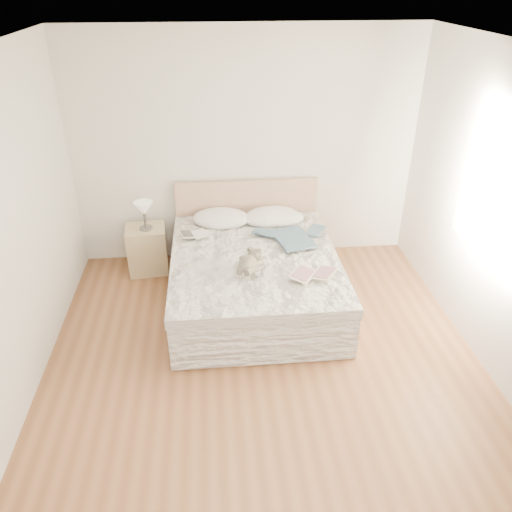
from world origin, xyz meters
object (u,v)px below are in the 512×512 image
bed (254,275)px  table_lamp (144,210)px  photo_book (193,235)px  nightstand (147,249)px  teddy_bear (248,269)px  childrens_book (314,274)px

bed → table_lamp: (-1.19, 0.71, 0.50)m
photo_book → bed: bearing=-47.3°
nightstand → photo_book: (0.57, -0.36, 0.35)m
teddy_bear → bed: bearing=101.2°
bed → teddy_bear: bed is taller
table_lamp → childrens_book: (1.71, -1.26, -0.17)m
table_lamp → childrens_book: 2.13m
table_lamp → teddy_bear: 1.58m
nightstand → childrens_book: (1.73, -1.29, 0.35)m
bed → table_lamp: size_ratio=6.37×
photo_book → childrens_book: childrens_book is taller
nightstand → teddy_bear: size_ratio=1.76×
table_lamp → childrens_book: bearing=-36.5°
nightstand → table_lamp: size_ratio=1.66×
photo_book → teddy_bear: (0.54, -0.81, 0.02)m
teddy_bear → table_lamp: bearing=157.7°
childrens_book → teddy_bear: 0.63m
photo_book → childrens_book: size_ratio=0.71×
nightstand → table_lamp: bearing=-52.1°
nightstand → teddy_bear: (1.11, -1.17, 0.37)m
nightstand → childrens_book: size_ratio=1.36×
bed → childrens_book: 0.83m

